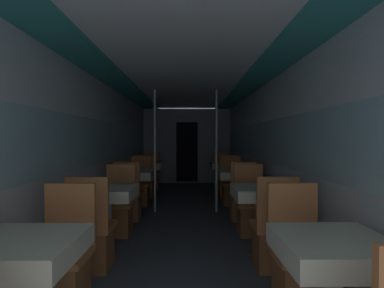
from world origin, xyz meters
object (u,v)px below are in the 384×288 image
Objects in this scene: chair_right_far_2 at (232,190)px; support_pole_left_2 at (155,151)px; chair_right_far_0 at (299,272)px; chair_right_near_2 at (242,202)px; chair_left_far_3 at (151,178)px; chair_right_far_3 at (222,178)px; chair_left_near_3 at (145,185)px; chair_right_near_1 at (273,240)px; dining_table_right_1 at (260,196)px; dining_table_right_3 at (224,167)px; chair_left_near_2 at (129,202)px; chair_right_near_3 at (227,185)px; chair_left_far_1 at (118,213)px; chair_left_far_0 at (63,273)px; chair_left_near_1 at (93,241)px; dining_table_left_2 at (135,177)px; chair_left_far_2 at (140,190)px; dining_table_right_0 at (334,257)px; chair_right_far_1 at (251,213)px; dining_table_left_0 at (22,258)px; dining_table_right_2 at (236,177)px; dining_table_left_1 at (107,197)px; dining_table_left_3 at (149,167)px; support_pole_right_2 at (216,151)px.

support_pole_left_2 is at bearing 20.56° from chair_right_far_2.
chair_right_far_0 and chair_right_near_2 have the same top height.
chair_left_far_3 is 1.85m from chair_right_far_3.
chair_right_near_1 is at bearing -63.31° from chair_left_near_3.
dining_table_right_3 is (0.00, 3.67, 0.00)m from dining_table_right_1.
chair_left_near_3 is 2.61m from chair_right_near_2.
chair_right_near_1 is (1.85, -4.79, 0.00)m from chair_left_far_3.
chair_right_near_3 is at bearing 44.84° from chair_left_near_2.
chair_left_far_0 is at bearing 90.00° from chair_left_far_1.
dining_table_left_2 is (0.00, 2.39, 0.34)m from chair_left_near_1.
chair_left_far_1 is 1.00× the size of chair_right_near_2.
chair_left_far_1 is at bearing 44.84° from chair_right_far_2.
dining_table_right_0 is (1.85, -4.23, 0.34)m from chair_left_far_2.
support_pole_left_2 reaches higher than chair_right_far_1.
dining_table_left_0 is at bearing 90.00° from chair_left_far_2.
chair_left_far_0 is 1.00× the size of chair_right_far_3.
support_pole_left_2 is 2.93m from chair_right_near_1.
chair_left_far_3 is 3.04m from dining_table_right_2.
dining_table_left_1 is 2.27m from chair_right_far_0.
chair_left_near_1 is 2.61m from chair_right_near_2.
chair_right_near_1 is 2.95m from chair_right_far_2.
chair_left_far_3 is at bearing 90.00° from chair_left_near_3.
chair_left_far_1 is 1.29× the size of dining_table_right_1.
dining_table_left_1 is 2.61m from dining_table_right_0.
chair_left_near_2 is 2.27m from dining_table_right_1.
dining_table_left_3 is at bearing 163.23° from chair_right_near_3.
chair_left_near_1 and chair_right_far_3 have the same top height.
support_pole_left_2 is at bearing -74.16° from chair_left_near_3.
dining_table_left_1 is 1.00× the size of dining_table_right_1.
dining_table_left_1 is 1.96m from chair_right_near_1.
chair_right_far_1 is (1.85, 1.84, 0.00)m from chair_left_far_0.
chair_left_far_3 is 1.96m from dining_table_right_3.
chair_left_far_2 is at bearing -63.31° from chair_right_far_0.
dining_table_left_2 is 1.96m from chair_right_far_2.
dining_table_right_0 is at bearing -90.00° from chair_right_near_2.
support_pole_left_2 is 2.29× the size of chair_right_near_3.
chair_right_far_1 is 3.67m from chair_right_far_3.
chair_left_near_3 is at bearing -90.00° from chair_left_far_0.
dining_table_left_0 is 0.78× the size of chair_left_near_2.
dining_table_right_0 is (1.48, -3.67, -0.47)m from support_pole_left_2.
support_pole_right_2 is at bearing -105.84° from chair_right_near_3.
chair_right_far_2 is at bearing 90.00° from dining_table_right_2.
dining_table_right_3 is (1.85, 3.67, 0.00)m from dining_table_left_1.
chair_left_near_3 is at bearing 90.00° from chair_left_near_2.
dining_table_left_0 is 1.00× the size of dining_table_left_2.
chair_left_far_2 is at bearing -44.84° from chair_right_far_1.
chair_left_far_3 is 1.00× the size of chair_right_near_2.
support_pole_right_2 is (-0.36, 2.39, 0.81)m from chair_right_near_1.
chair_right_far_1 is 1.33m from dining_table_right_2.
chair_right_near_3 is (0.00, 4.96, -0.34)m from dining_table_right_0.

